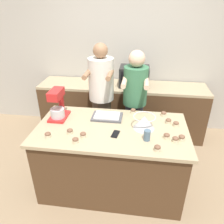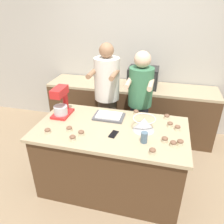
{
  "view_description": "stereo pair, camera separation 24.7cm",
  "coord_description": "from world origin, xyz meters",
  "px_view_note": "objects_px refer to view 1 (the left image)",
  "views": [
    {
      "loc": [
        0.29,
        -2.12,
        2.21
      ],
      "look_at": [
        0.0,
        0.05,
        1.06
      ],
      "focal_mm": 35.0,
      "sensor_mm": 36.0,
      "label": 1
    },
    {
      "loc": [
        0.54,
        -2.07,
        2.21
      ],
      "look_at": [
        0.0,
        0.05,
        1.06
      ],
      "focal_mm": 35.0,
      "sensor_mm": 36.0,
      "label": 2
    }
  ],
  "objects_px": {
    "cupcake_1": "(70,131)",
    "cupcake_10": "(176,124)",
    "drinking_glass": "(147,135)",
    "cupcake_4": "(75,140)",
    "stand_mixer": "(58,106)",
    "cell_phone": "(115,134)",
    "microwave_oven": "(134,76)",
    "person_left": "(102,100)",
    "mixing_bowl": "(144,122)",
    "cupcake_7": "(157,148)",
    "person_right": "(134,104)",
    "cupcake_0": "(167,136)",
    "cupcake_3": "(182,138)",
    "baking_tray": "(107,116)",
    "cupcake_11": "(164,114)",
    "cupcake_2": "(83,135)",
    "cupcake_5": "(175,139)",
    "cupcake_6": "(48,135)",
    "cupcake_8": "(168,121)",
    "cupcake_9": "(133,111)"
  },
  "relations": [
    {
      "from": "mixing_bowl",
      "to": "microwave_oven",
      "type": "height_order",
      "value": "microwave_oven"
    },
    {
      "from": "microwave_oven",
      "to": "person_left",
      "type": "bearing_deg",
      "value": -125.36
    },
    {
      "from": "baking_tray",
      "to": "cupcake_0",
      "type": "bearing_deg",
      "value": -27.71
    },
    {
      "from": "cupcake_4",
      "to": "cupcake_6",
      "type": "xyz_separation_m",
      "value": [
        -0.32,
        0.06,
        0.0
      ]
    },
    {
      "from": "drinking_glass",
      "to": "cupcake_4",
      "type": "distance_m",
      "value": 0.74
    },
    {
      "from": "stand_mixer",
      "to": "cupcake_6",
      "type": "xyz_separation_m",
      "value": [
        0.03,
        -0.43,
        -0.13
      ]
    },
    {
      "from": "person_left",
      "to": "drinking_glass",
      "type": "xyz_separation_m",
      "value": [
        0.64,
        -0.9,
        0.05
      ]
    },
    {
      "from": "mixing_bowl",
      "to": "cupcake_10",
      "type": "xyz_separation_m",
      "value": [
        0.37,
        0.09,
        -0.05
      ]
    },
    {
      "from": "stand_mixer",
      "to": "cupcake_10",
      "type": "xyz_separation_m",
      "value": [
        1.42,
        -0.01,
        -0.13
      ]
    },
    {
      "from": "person_right",
      "to": "cupcake_8",
      "type": "height_order",
      "value": "person_right"
    },
    {
      "from": "cupcake_5",
      "to": "cupcake_8",
      "type": "relative_size",
      "value": 1.0
    },
    {
      "from": "cupcake_7",
      "to": "mixing_bowl",
      "type": "bearing_deg",
      "value": 108.11
    },
    {
      "from": "baking_tray",
      "to": "cupcake_4",
      "type": "distance_m",
      "value": 0.62
    },
    {
      "from": "cupcake_10",
      "to": "cupcake_9",
      "type": "bearing_deg",
      "value": 152.56
    },
    {
      "from": "baking_tray",
      "to": "cupcake_11",
      "type": "bearing_deg",
      "value": 11.58
    },
    {
      "from": "cupcake_2",
      "to": "cupcake_11",
      "type": "height_order",
      "value": "same"
    },
    {
      "from": "cell_phone",
      "to": "cupcake_2",
      "type": "relative_size",
      "value": 2.34
    },
    {
      "from": "cupcake_2",
      "to": "cupcake_5",
      "type": "distance_m",
      "value": 0.97
    },
    {
      "from": "drinking_glass",
      "to": "person_right",
      "type": "bearing_deg",
      "value": 100.46
    },
    {
      "from": "stand_mixer",
      "to": "cupcake_6",
      "type": "height_order",
      "value": "stand_mixer"
    },
    {
      "from": "cupcake_3",
      "to": "cupcake_5",
      "type": "xyz_separation_m",
      "value": [
        -0.07,
        -0.04,
        0.0
      ]
    },
    {
      "from": "cupcake_0",
      "to": "cupcake_3",
      "type": "relative_size",
      "value": 1.0
    },
    {
      "from": "cupcake_1",
      "to": "cupcake_2",
      "type": "height_order",
      "value": "same"
    },
    {
      "from": "cupcake_0",
      "to": "cupcake_5",
      "type": "relative_size",
      "value": 1.0
    },
    {
      "from": "mixing_bowl",
      "to": "cupcake_7",
      "type": "xyz_separation_m",
      "value": [
        0.13,
        -0.41,
        -0.05
      ]
    },
    {
      "from": "mixing_bowl",
      "to": "cupcake_9",
      "type": "height_order",
      "value": "mixing_bowl"
    },
    {
      "from": "person_left",
      "to": "cupcake_5",
      "type": "xyz_separation_m",
      "value": [
        0.94,
        -0.9,
        0.02
      ]
    },
    {
      "from": "cupcake_6",
      "to": "cupcake_9",
      "type": "relative_size",
      "value": 1.0
    },
    {
      "from": "cupcake_8",
      "to": "cupcake_9",
      "type": "bearing_deg",
      "value": 154.21
    },
    {
      "from": "baking_tray",
      "to": "cell_phone",
      "type": "bearing_deg",
      "value": -67.65
    },
    {
      "from": "stand_mixer",
      "to": "cupcake_6",
      "type": "relative_size",
      "value": 5.71
    },
    {
      "from": "cell_phone",
      "to": "cupcake_10",
      "type": "relative_size",
      "value": 2.34
    },
    {
      "from": "baking_tray",
      "to": "cupcake_3",
      "type": "height_order",
      "value": "cupcake_3"
    },
    {
      "from": "cupcake_4",
      "to": "cupcake_7",
      "type": "xyz_separation_m",
      "value": [
        0.83,
        -0.02,
        0.0
      ]
    },
    {
      "from": "drinking_glass",
      "to": "cupcake_1",
      "type": "relative_size",
      "value": 1.81
    },
    {
      "from": "cupcake_10",
      "to": "baking_tray",
      "type": "bearing_deg",
      "value": 173.48
    },
    {
      "from": "person_right",
      "to": "cupcake_7",
      "type": "height_order",
      "value": "person_right"
    },
    {
      "from": "cell_phone",
      "to": "drinking_glass",
      "type": "height_order",
      "value": "drinking_glass"
    },
    {
      "from": "stand_mixer",
      "to": "cupcake_2",
      "type": "height_order",
      "value": "stand_mixer"
    },
    {
      "from": "cupcake_1",
      "to": "cupcake_10",
      "type": "height_order",
      "value": "same"
    },
    {
      "from": "baking_tray",
      "to": "cupcake_11",
      "type": "relative_size",
      "value": 5.68
    },
    {
      "from": "cupcake_8",
      "to": "stand_mixer",
      "type": "bearing_deg",
      "value": -178.15
    },
    {
      "from": "cupcake_6",
      "to": "cupcake_11",
      "type": "bearing_deg",
      "value": 27.5
    },
    {
      "from": "cell_phone",
      "to": "microwave_oven",
      "type": "bearing_deg",
      "value": 84.87
    },
    {
      "from": "stand_mixer",
      "to": "mixing_bowl",
      "type": "relative_size",
      "value": 1.47
    },
    {
      "from": "mixing_bowl",
      "to": "cupcake_4",
      "type": "relative_size",
      "value": 3.87
    },
    {
      "from": "cupcake_7",
      "to": "cupcake_11",
      "type": "distance_m",
      "value": 0.74
    },
    {
      "from": "microwave_oven",
      "to": "cupcake_7",
      "type": "height_order",
      "value": "microwave_oven"
    },
    {
      "from": "mixing_bowl",
      "to": "cupcake_7",
      "type": "bearing_deg",
      "value": -71.89
    },
    {
      "from": "microwave_oven",
      "to": "cupcake_5",
      "type": "relative_size",
      "value": 7.19
    }
  ]
}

